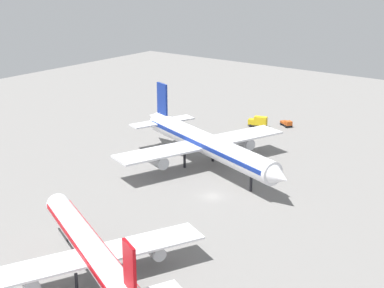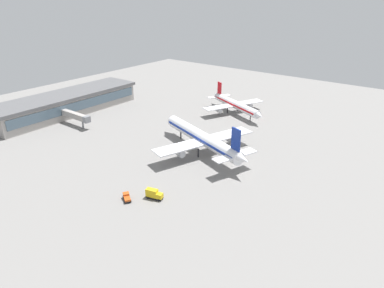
{
  "view_description": "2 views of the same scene",
  "coord_description": "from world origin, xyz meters",
  "px_view_note": "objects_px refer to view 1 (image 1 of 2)",
  "views": [
    {
      "loc": [
        -92.11,
        -64.66,
        48.61
      ],
      "look_at": [
        19.75,
        20.55,
        2.63
      ],
      "focal_mm": 53.25,
      "sensor_mm": 36.0,
      "label": 1
    },
    {
      "loc": [
        118.39,
        86.11,
        61.03
      ],
      "look_at": [
        14.96,
        7.12,
        3.06
      ],
      "focal_mm": 31.83,
      "sensor_mm": 36.0,
      "label": 2
    }
  ],
  "objects_px": {
    "airplane_at_gate": "(206,144)",
    "pushback_tractor": "(287,123)",
    "airplane_taxiing": "(91,249)",
    "catering_truck": "(258,122)"
  },
  "relations": [
    {
      "from": "airplane_at_gate",
      "to": "catering_truck",
      "type": "bearing_deg",
      "value": 121.73
    },
    {
      "from": "airplane_at_gate",
      "to": "pushback_tractor",
      "type": "distance_m",
      "value": 44.44
    },
    {
      "from": "airplane_taxiing",
      "to": "catering_truck",
      "type": "bearing_deg",
      "value": -50.8
    },
    {
      "from": "airplane_taxiing",
      "to": "catering_truck",
      "type": "height_order",
      "value": "airplane_taxiing"
    },
    {
      "from": "catering_truck",
      "to": "pushback_tractor",
      "type": "bearing_deg",
      "value": -152.93
    },
    {
      "from": "pushback_tractor",
      "to": "catering_truck",
      "type": "relative_size",
      "value": 0.8
    },
    {
      "from": "airplane_at_gate",
      "to": "airplane_taxiing",
      "type": "bearing_deg",
      "value": -54.35
    },
    {
      "from": "airplane_at_gate",
      "to": "pushback_tractor",
      "type": "relative_size",
      "value": 11.61
    },
    {
      "from": "airplane_at_gate",
      "to": "airplane_taxiing",
      "type": "height_order",
      "value": "airplane_at_gate"
    },
    {
      "from": "airplane_taxiing",
      "to": "pushback_tractor",
      "type": "relative_size",
      "value": 9.05
    }
  ]
}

